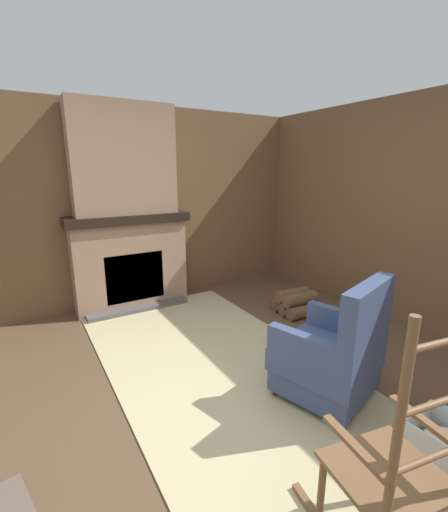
# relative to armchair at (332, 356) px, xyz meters

# --- Properties ---
(ground_plane) EXTENTS (14.00, 14.00, 0.00)m
(ground_plane) POSITION_rel_armchair_xyz_m (-0.32, -0.77, -0.36)
(ground_plane) COLOR brown
(wood_panel_wall_left) EXTENTS (0.06, 5.65, 2.56)m
(wood_panel_wall_left) POSITION_rel_armchair_xyz_m (-2.88, -0.77, 0.92)
(wood_panel_wall_left) COLOR brown
(wood_panel_wall_left) RESTS_ON ground
(wood_panel_wall_back) EXTENTS (5.65, 0.09, 2.56)m
(wood_panel_wall_back) POSITION_rel_armchair_xyz_m (-0.29, 1.78, 0.93)
(wood_panel_wall_back) COLOR brown
(wood_panel_wall_back) RESTS_ON ground
(fireplace_hearth) EXTENTS (0.54, 1.51, 1.22)m
(fireplace_hearth) POSITION_rel_armchair_xyz_m (-2.67, -0.77, 0.25)
(fireplace_hearth) COLOR #9E7A60
(fireplace_hearth) RESTS_ON ground
(chimney_breast) EXTENTS (0.29, 1.25, 1.32)m
(chimney_breast) POSITION_rel_armchair_xyz_m (-2.68, -0.77, 1.52)
(chimney_breast) COLOR #9E7A60
(chimney_breast) RESTS_ON fireplace_hearth
(area_rug) EXTENTS (3.77, 1.83, 0.01)m
(area_rug) POSITION_rel_armchair_xyz_m (-0.73, -0.54, -0.35)
(area_rug) COLOR #C6B789
(area_rug) RESTS_ON ground
(armchair) EXTENTS (0.85, 0.86, 1.00)m
(armchair) POSITION_rel_armchair_xyz_m (0.00, 0.00, 0.00)
(armchair) COLOR #3D4C75
(armchair) RESTS_ON ground
(rocking_chair) EXTENTS (0.86, 0.57, 1.31)m
(rocking_chair) POSITION_rel_armchair_xyz_m (0.95, -0.68, 0.07)
(rocking_chair) COLOR brown
(rocking_chair) RESTS_ON ground
(firewood_stack) EXTENTS (0.51, 0.48, 0.29)m
(firewood_stack) POSITION_rel_armchair_xyz_m (-1.37, 0.90, -0.23)
(firewood_stack) COLOR brown
(firewood_stack) RESTS_ON ground
(oil_lamp_vase) EXTENTS (0.13, 0.13, 0.22)m
(oil_lamp_vase) POSITION_rel_armchair_xyz_m (-2.72, -1.17, 0.94)
(oil_lamp_vase) COLOR silver
(oil_lamp_vase) RESTS_ON fireplace_hearth
(storage_case) EXTENTS (0.16, 0.25, 0.16)m
(storage_case) POSITION_rel_armchair_xyz_m (-2.72, -0.62, 0.94)
(storage_case) COLOR brown
(storage_case) RESTS_ON fireplace_hearth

